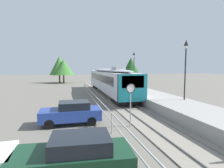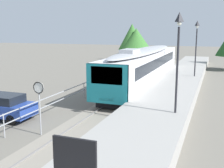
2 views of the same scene
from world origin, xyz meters
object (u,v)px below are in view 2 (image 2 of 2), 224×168
at_px(speed_limit_sign, 39,95).
at_px(platform_lamp_mid_platform, 178,44).
at_px(parked_hatchback_blue, 3,106).
at_px(commuter_train, 145,64).
at_px(platform_lamp_far_end, 197,38).
at_px(platform_notice_board, 75,157).

bearing_deg(speed_limit_sign, platform_lamp_mid_platform, 28.54).
bearing_deg(speed_limit_sign, parked_hatchback_blue, 158.53).
distance_m(platform_lamp_mid_platform, speed_limit_sign, 7.64).
height_order(commuter_train, platform_lamp_far_end, platform_lamp_far_end).
distance_m(platform_lamp_mid_platform, platform_lamp_far_end, 13.23).
relative_size(platform_lamp_mid_platform, platform_notice_board, 2.97).
distance_m(speed_limit_sign, parked_hatchback_blue, 4.21).
distance_m(platform_lamp_far_end, parked_hatchback_blue, 18.64).
height_order(platform_notice_board, speed_limit_sign, speed_limit_sign).
xyz_separation_m(platform_lamp_far_end, speed_limit_sign, (-6.34, -16.68, -2.50)).
distance_m(commuter_train, speed_limit_sign, 14.61).
bearing_deg(platform_lamp_mid_platform, parked_hatchback_blue, -168.83).
bearing_deg(speed_limit_sign, platform_lamp_far_end, 69.19).
distance_m(commuter_train, platform_notice_board, 20.48).
height_order(platform_lamp_mid_platform, speed_limit_sign, platform_lamp_mid_platform).
xyz_separation_m(commuter_train, platform_lamp_far_end, (4.51, 2.19, 2.47)).
relative_size(platform_notice_board, speed_limit_sign, 0.64).
height_order(commuter_train, platform_notice_board, commuter_train).
height_order(speed_limit_sign, parked_hatchback_blue, speed_limit_sign).
relative_size(commuter_train, platform_lamp_mid_platform, 3.74).
bearing_deg(commuter_train, platform_lamp_mid_platform, -67.78).
relative_size(speed_limit_sign, parked_hatchback_blue, 0.70).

